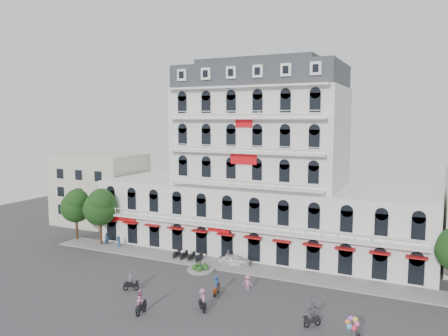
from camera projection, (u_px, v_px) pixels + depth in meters
ground at (199, 293)px, 45.06m from camera, size 120.00×120.00×0.00m
sidewalk at (234, 266)px, 53.15m from camera, size 53.00×4.00×0.16m
main_building at (260, 177)px, 60.17m from camera, size 45.00×15.00×25.80m
flank_building_west at (100, 189)px, 75.04m from camera, size 14.00×10.00×12.00m
traffic_island at (201, 269)px, 51.70m from camera, size 3.20×3.20×1.60m
parked_scooter_row at (188, 260)px, 55.66m from camera, size 4.40×1.80×1.10m
tree_west_outer at (76, 205)px, 64.38m from camera, size 4.50×4.48×7.76m
tree_west_inner at (100, 206)px, 61.79m from camera, size 4.76×4.76×8.25m
parked_car at (235, 260)px, 53.59m from camera, size 4.25×2.43×1.36m
rider_west at (131, 282)px, 45.75m from camera, size 1.58×0.97×2.07m
rider_southwest at (141, 301)px, 40.16m from camera, size 0.77×1.70×2.30m
rider_east at (216, 285)px, 44.47m from camera, size 0.62×1.70×2.09m
rider_northeast at (312, 314)px, 37.67m from camera, size 1.31×1.30×2.32m
rider_center at (202, 299)px, 40.78m from camera, size 1.30×1.32×2.16m
pedestrian_left at (119, 242)px, 61.05m from camera, size 0.81×0.53×1.65m
pedestrian_mid at (228, 257)px, 53.93m from camera, size 1.13×0.58×1.85m
pedestrian_right at (248, 283)px, 45.61m from camera, size 1.16×0.78×1.67m
pedestrian_far at (107, 240)px, 61.94m from camera, size 0.64×0.77×1.81m
balloon_vendor at (355, 334)px, 33.88m from camera, size 1.31×1.25×2.45m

